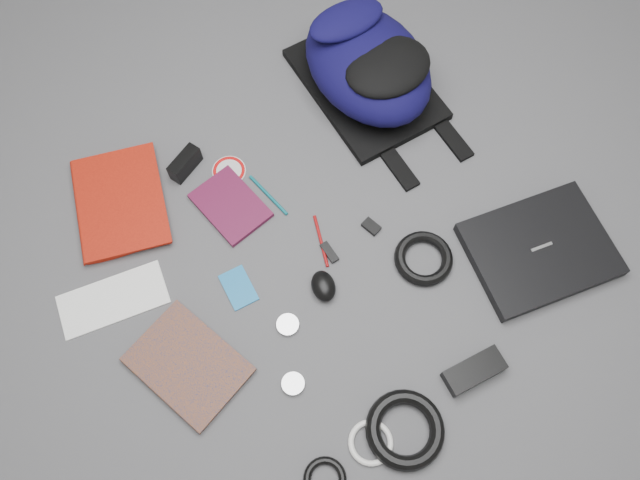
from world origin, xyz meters
TOP-DOWN VIEW (x-y plane):
  - ground at (0.00, 0.00)m, footprint 4.00×4.00m
  - backpack at (0.36, 0.30)m, footprint 0.34×0.46m
  - laptop at (0.41, -0.32)m, footprint 0.37×0.32m
  - textbook_red at (-0.44, 0.40)m, footprint 0.29×0.34m
  - comic_book at (-0.49, -0.10)m, footprint 0.24×0.28m
  - envelope at (-0.47, 0.16)m, footprint 0.26×0.16m
  - dvd_case at (-0.12, 0.21)m, footprint 0.15×0.19m
  - compact_camera at (-0.16, 0.36)m, footprint 0.10×0.06m
  - sticker_disc at (-0.07, 0.29)m, footprint 0.09×0.09m
  - pen_teal at (-0.03, 0.18)m, footprint 0.02×0.14m
  - pen_red at (0.00, 0.00)m, footprint 0.06×0.13m
  - id_badge at (-0.22, 0.02)m, footprint 0.07×0.10m
  - usb_black at (0.00, -0.03)m, footprint 0.02×0.06m
  - key_fob at (0.12, -0.04)m, footprint 0.04×0.05m
  - mouse at (-0.06, -0.10)m, footprint 0.08×0.09m
  - headphone_left at (-0.24, -0.24)m, footprint 0.05×0.05m
  - headphone_right at (-0.18, -0.12)m, footprint 0.05×0.05m
  - cable_coil at (0.17, -0.18)m, footprint 0.15×0.15m
  - power_brick at (0.10, -0.44)m, footprint 0.14×0.07m
  - power_cord_coil at (-0.10, -0.45)m, footprint 0.20×0.20m
  - earbud_coil at (-0.30, -0.44)m, footprint 0.11×0.11m
  - white_cable_coil at (-0.18, -0.43)m, footprint 0.12×0.12m

SIDE VIEW (x-z plane):
  - ground at x=0.00m, z-range 0.00..0.00m
  - sticker_disc at x=-0.07m, z-range 0.00..0.00m
  - envelope at x=-0.47m, z-range 0.00..0.00m
  - id_badge at x=-0.22m, z-range 0.00..0.00m
  - pen_red at x=0.00m, z-range 0.00..0.01m
  - pen_teal at x=-0.03m, z-range 0.00..0.01m
  - usb_black at x=0.00m, z-range 0.00..0.01m
  - headphone_left at x=-0.24m, z-range 0.00..0.01m
  - headphone_right at x=-0.18m, z-range 0.00..0.01m
  - white_cable_coil at x=-0.18m, z-range 0.00..0.01m
  - key_fob at x=0.12m, z-range 0.00..0.01m
  - dvd_case at x=-0.12m, z-range 0.00..0.01m
  - earbud_coil at x=-0.30m, z-range 0.00..0.02m
  - comic_book at x=-0.49m, z-range 0.00..0.02m
  - cable_coil at x=0.17m, z-range 0.00..0.03m
  - textbook_red at x=-0.44m, z-range 0.00..0.03m
  - laptop at x=0.41m, z-range 0.00..0.03m
  - power_cord_coil at x=-0.10m, z-range 0.00..0.03m
  - power_brick at x=0.10m, z-range 0.00..0.03m
  - mouse at x=-0.06m, z-range 0.00..0.04m
  - compact_camera at x=-0.16m, z-range 0.00..0.05m
  - backpack at x=0.36m, z-range 0.00..0.18m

